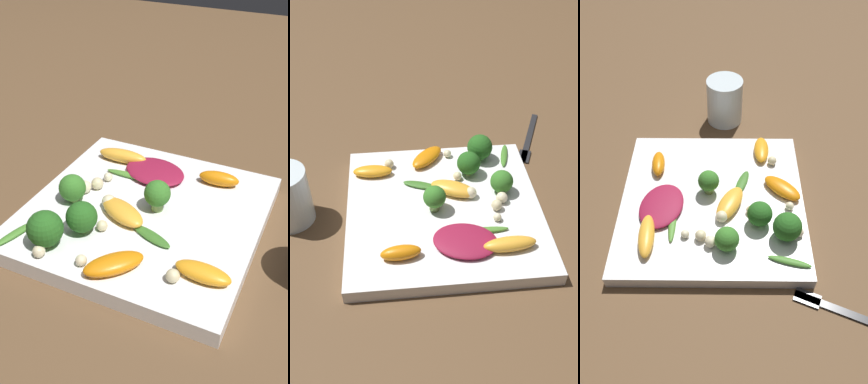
# 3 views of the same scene
# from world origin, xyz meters

# --- Properties ---
(ground_plane) EXTENTS (2.40, 2.40, 0.00)m
(ground_plane) POSITION_xyz_m (0.00, 0.00, 0.00)
(ground_plane) COLOR brown
(plate) EXTENTS (0.30, 0.30, 0.02)m
(plate) POSITION_xyz_m (0.00, 0.00, 0.01)
(plate) COLOR white
(plate) RESTS_ON ground_plane
(fork) EXTENTS (0.08, 0.16, 0.01)m
(fork) POSITION_xyz_m (0.18, 0.18, 0.00)
(fork) COLOR #262628
(fork) RESTS_ON ground_plane
(radicchio_leaf_0) EXTENTS (0.11, 0.09, 0.01)m
(radicchio_leaf_0) POSITION_xyz_m (0.02, -0.08, 0.03)
(radicchio_leaf_0) COLOR maroon
(radicchio_leaf_0) RESTS_ON plate
(orange_segment_0) EXTENTS (0.06, 0.03, 0.02)m
(orange_segment_0) POSITION_xyz_m (-0.07, -0.10, 0.03)
(orange_segment_0) COLOR orange
(orange_segment_0) RESTS_ON plate
(orange_segment_1) EXTENTS (0.07, 0.03, 0.02)m
(orange_segment_1) POSITION_xyz_m (-0.11, 0.09, 0.03)
(orange_segment_1) COLOR orange
(orange_segment_1) RESTS_ON plate
(orange_segment_2) EXTENTS (0.08, 0.06, 0.02)m
(orange_segment_2) POSITION_xyz_m (0.02, 0.03, 0.03)
(orange_segment_2) COLOR #FCAD33
(orange_segment_2) RESTS_ON plate
(orange_segment_3) EXTENTS (0.08, 0.03, 0.02)m
(orange_segment_3) POSITION_xyz_m (0.08, -0.10, 0.03)
(orange_segment_3) COLOR #FCAD33
(orange_segment_3) RESTS_ON plate
(orange_segment_4) EXTENTS (0.07, 0.07, 0.02)m
(orange_segment_4) POSITION_xyz_m (-0.02, 0.12, 0.03)
(orange_segment_4) COLOR orange
(orange_segment_4) RESTS_ON plate
(broccoli_floret_0) EXTENTS (0.04, 0.04, 0.04)m
(broccoli_floret_0) POSITION_xyz_m (0.10, 0.02, 0.04)
(broccoli_floret_0) COLOR #7A9E51
(broccoli_floret_0) RESTS_ON plate
(broccoli_floret_1) EXTENTS (0.04, 0.04, 0.05)m
(broccoli_floret_1) POSITION_xyz_m (0.08, 0.11, 0.05)
(broccoli_floret_1) COLOR #84AD5B
(broccoli_floret_1) RESTS_ON plate
(broccoli_floret_2) EXTENTS (0.04, 0.04, 0.04)m
(broccoli_floret_2) POSITION_xyz_m (0.05, 0.07, 0.05)
(broccoli_floret_2) COLOR #7A9E51
(broccoli_floret_2) RESTS_ON plate
(broccoli_floret_3) EXTENTS (0.04, 0.04, 0.04)m
(broccoli_floret_3) POSITION_xyz_m (-0.02, -0.01, 0.05)
(broccoli_floret_3) COLOR #7A9E51
(broccoli_floret_3) RESTS_ON plate
(arugula_sprig_0) EXTENTS (0.06, 0.04, 0.01)m
(arugula_sprig_0) POSITION_xyz_m (-0.03, 0.05, 0.03)
(arugula_sprig_0) COLOR #3D7528
(arugula_sprig_0) RESTS_ON plate
(arugula_sprig_1) EXTENTS (0.09, 0.01, 0.01)m
(arugula_sprig_1) POSITION_xyz_m (0.05, -0.06, 0.03)
(arugula_sprig_1) COLOR #518E33
(arugula_sprig_1) RESTS_ON plate
(arugula_sprig_2) EXTENTS (0.03, 0.06, 0.01)m
(arugula_sprig_2) POSITION_xyz_m (0.12, 0.11, 0.03)
(arugula_sprig_2) COLOR #47842D
(arugula_sprig_2) RESTS_ON plate
(macadamia_nut_0) EXTENTS (0.02, 0.02, 0.02)m
(macadamia_nut_0) POSITION_xyz_m (0.07, 0.13, 0.03)
(macadamia_nut_0) COLOR beige
(macadamia_nut_0) RESTS_ON plate
(macadamia_nut_1) EXTENTS (0.01, 0.01, 0.01)m
(macadamia_nut_1) POSITION_xyz_m (0.08, -0.04, 0.03)
(macadamia_nut_1) COLOR beige
(macadamia_nut_1) RESTS_ON plate
(macadamia_nut_2) EXTENTS (0.02, 0.02, 0.02)m
(macadamia_nut_2) POSITION_xyz_m (0.08, -0.02, 0.03)
(macadamia_nut_2) COLOR beige
(macadamia_nut_2) RESTS_ON plate
(macadamia_nut_3) EXTENTS (0.01, 0.01, 0.01)m
(macadamia_nut_3) POSITION_xyz_m (0.02, 0.13, 0.03)
(macadamia_nut_3) COLOR beige
(macadamia_nut_3) RESTS_ON plate
(macadamia_nut_4) EXTENTS (0.02, 0.02, 0.02)m
(macadamia_nut_4) POSITION_xyz_m (0.09, -0.00, 0.03)
(macadamia_nut_4) COLOR beige
(macadamia_nut_4) RESTS_ON plate
(macadamia_nut_5) EXTENTS (0.02, 0.02, 0.02)m
(macadamia_nut_5) POSITION_xyz_m (-0.08, 0.10, 0.03)
(macadamia_nut_5) COLOR beige
(macadamia_nut_5) RESTS_ON plate
(macadamia_nut_6) EXTENTS (0.02, 0.02, 0.02)m
(macadamia_nut_6) POSITION_xyz_m (0.04, 0.02, 0.03)
(macadamia_nut_6) COLOR beige
(macadamia_nut_6) RESTS_ON plate
(macadamia_nut_7) EXTENTS (0.01, 0.01, 0.01)m
(macadamia_nut_7) POSITION_xyz_m (0.03, 0.06, 0.03)
(macadamia_nut_7) COLOR beige
(macadamia_nut_7) RESTS_ON plate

